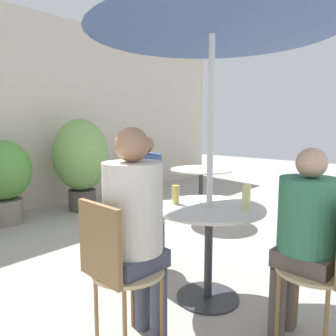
# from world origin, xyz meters

# --- Properties ---
(ground_plane) EXTENTS (20.00, 20.00, 0.00)m
(ground_plane) POSITION_xyz_m (0.00, 0.00, 0.00)
(ground_plane) COLOR #9E998E
(cafe_table_near) EXTENTS (0.81, 0.81, 0.71)m
(cafe_table_near) POSITION_xyz_m (0.06, -0.08, 0.53)
(cafe_table_near) COLOR #2D2D33
(cafe_table_near) RESTS_ON ground_plane
(cafe_table_far) EXTENTS (0.83, 0.83, 0.71)m
(cafe_table_far) POSITION_xyz_m (1.71, 1.15, 0.54)
(cafe_table_far) COLOR #2D2D33
(cafe_table_far) RESTS_ON ground_plane
(bistro_chair_0) EXTENTS (0.42, 0.42, 0.90)m
(bistro_chair_0) POSITION_xyz_m (0.12, 0.76, 0.55)
(bistro_chair_0) COLOR tan
(bistro_chair_0) RESTS_ON ground_plane
(bistro_chair_1) EXTENTS (0.42, 0.42, 0.90)m
(bistro_chair_1) POSITION_xyz_m (-0.78, -0.03, 0.55)
(bistro_chair_1) COLOR tan
(bistro_chair_1) RESTS_ON ground_plane
(bistro_chair_2) EXTENTS (0.42, 0.42, 0.90)m
(bistro_chair_2) POSITION_xyz_m (0.01, -0.93, 0.55)
(bistro_chair_2) COLOR tan
(bistro_chair_2) RESTS_ON ground_plane
(bistro_chair_3) EXTENTS (0.46, 0.45, 0.90)m
(bistro_chair_3) POSITION_xyz_m (2.08, 2.88, 0.55)
(bistro_chair_3) COLOR tan
(bistro_chair_3) RESTS_ON ground_plane
(seated_person_0) EXTENTS (0.30, 0.31, 1.23)m
(seated_person_0) POSITION_xyz_m (0.11, 0.62, 0.74)
(seated_person_0) COLOR #42475B
(seated_person_0) RESTS_ON ground_plane
(seated_person_1) EXTENTS (0.36, 0.34, 1.29)m
(seated_person_1) POSITION_xyz_m (-0.63, -0.04, 0.77)
(seated_person_1) COLOR #42475B
(seated_person_1) RESTS_ON ground_plane
(seated_person_2) EXTENTS (0.34, 0.35, 1.18)m
(seated_person_2) POSITION_xyz_m (0.02, -0.78, 0.71)
(seated_person_2) COLOR brown
(seated_person_2) RESTS_ON ground_plane
(beer_glass_0) EXTENTS (0.06, 0.06, 0.19)m
(beer_glass_0) POSITION_xyz_m (0.15, -0.33, 0.80)
(beer_glass_0) COLOR beige
(beer_glass_0) RESTS_ON cafe_table_near
(beer_glass_1) EXTENTS (0.06, 0.06, 0.14)m
(beer_glass_1) POSITION_xyz_m (-0.02, 0.16, 0.78)
(beer_glass_1) COLOR #DBC65B
(beer_glass_1) RESTS_ON cafe_table_near
(potted_plant_1) EXTENTS (0.72, 0.72, 1.11)m
(potted_plant_1) POSITION_xyz_m (-0.12, 3.02, 0.64)
(potted_plant_1) COLOR slate
(potted_plant_1) RESTS_ON ground_plane
(potted_plant_2) EXTENTS (0.83, 0.83, 1.39)m
(potted_plant_2) POSITION_xyz_m (0.96, 2.86, 0.81)
(potted_plant_2) COLOR #47423D
(potted_plant_2) RESTS_ON ground_plane
(umbrella) EXTENTS (1.73, 1.73, 2.20)m
(umbrella) POSITION_xyz_m (0.06, -0.08, 2.06)
(umbrella) COLOR silver
(umbrella) RESTS_ON ground_plane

